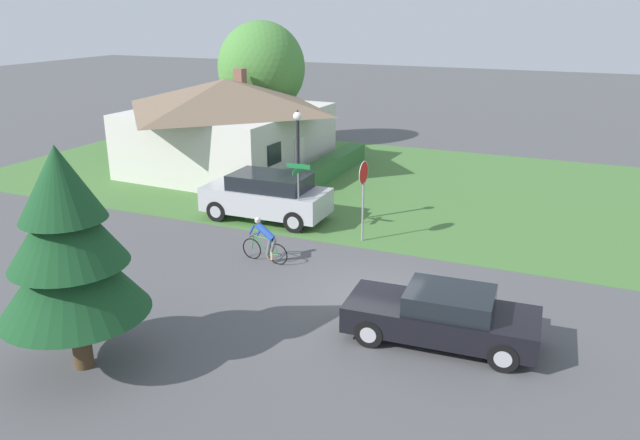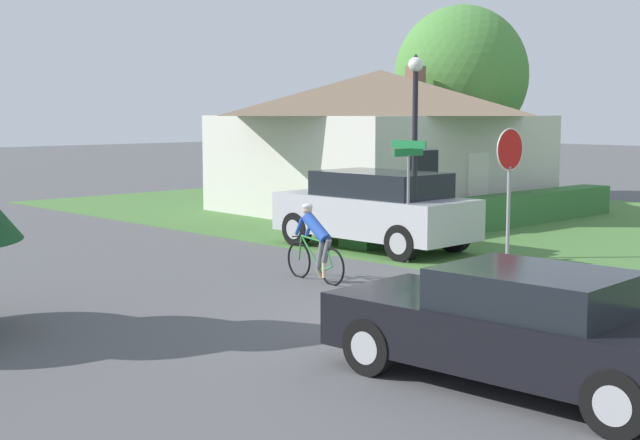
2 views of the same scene
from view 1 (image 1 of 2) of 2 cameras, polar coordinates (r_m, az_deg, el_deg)
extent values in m
plane|color=#515154|center=(17.51, 4.61, -7.23)|extent=(140.00, 140.00, 0.00)
cube|color=#477538|center=(28.98, 4.63, 3.48)|extent=(16.00, 36.00, 0.01)
cube|color=beige|center=(31.15, -8.38, 7.29)|extent=(8.55, 8.18, 3.03)
pyramid|color=#75604C|center=(30.78, -8.58, 11.35)|extent=(9.24, 8.84, 1.42)
cube|color=silver|center=(29.26, -1.90, 5.69)|extent=(0.90, 0.10, 2.00)
cube|color=black|center=(27.15, -4.19, 6.05)|extent=(1.10, 0.11, 0.90)
cube|color=brown|center=(33.18, -7.32, 12.88)|extent=(0.52, 0.52, 0.80)
cube|color=#387038|center=(28.30, -0.53, 4.05)|extent=(11.05, 0.90, 0.86)
cube|color=black|center=(15.42, 10.98, -8.91)|extent=(2.04, 4.63, 0.65)
cube|color=black|center=(15.14, 11.79, -7.14)|extent=(1.68, 2.11, 0.46)
cylinder|color=black|center=(15.11, 4.53, -10.26)|extent=(0.26, 0.70, 0.69)
cylinder|color=#ADADB2|center=(15.11, 4.53, -10.26)|extent=(0.26, 0.41, 0.40)
cylinder|color=black|center=(16.49, 6.08, -7.68)|extent=(0.26, 0.70, 0.69)
cylinder|color=#ADADB2|center=(16.49, 6.08, -7.68)|extent=(0.26, 0.41, 0.40)
cylinder|color=black|center=(14.72, 16.41, -11.92)|extent=(0.26, 0.70, 0.69)
cylinder|color=#ADADB2|center=(14.72, 16.41, -11.92)|extent=(0.26, 0.41, 0.40)
cylinder|color=black|center=(16.13, 16.89, -9.10)|extent=(0.26, 0.70, 0.69)
cylinder|color=#ADADB2|center=(16.13, 16.89, -9.10)|extent=(0.26, 0.41, 0.40)
torus|color=black|center=(19.64, -3.87, -3.15)|extent=(0.11, 0.71, 0.70)
torus|color=black|center=(20.16, -6.25, -2.62)|extent=(0.11, 0.71, 0.70)
cylinder|color=#338C3F|center=(19.71, -4.49, -2.59)|extent=(0.05, 0.18, 0.55)
cylinder|color=#338C3F|center=(19.89, -5.37, -2.34)|extent=(0.09, 0.62, 0.62)
cylinder|color=#338C3F|center=(19.76, -5.23, -1.64)|extent=(0.10, 0.74, 0.08)
cylinder|color=#338C3F|center=(19.74, -4.25, -3.22)|extent=(0.07, 0.33, 0.15)
cylinder|color=#338C3F|center=(19.61, -4.10, -2.52)|extent=(0.05, 0.21, 0.44)
cylinder|color=#338C3F|center=(20.05, -6.18, -2.01)|extent=(0.05, 0.12, 0.48)
cylinder|color=black|center=(19.95, -6.11, -1.39)|extent=(0.44, 0.06, 0.02)
ellipsoid|color=black|center=(19.57, -4.34, -1.84)|extent=(0.10, 0.21, 0.05)
cylinder|color=slate|center=(19.63, -4.29, -2.30)|extent=(0.13, 0.25, 0.46)
cylinder|color=slate|center=(19.73, -4.70, -2.45)|extent=(0.13, 0.26, 0.61)
cylinder|color=beige|center=(19.80, -4.43, -3.24)|extent=(0.08, 0.08, 0.30)
cylinder|color=beige|center=(19.95, -4.77, -3.38)|extent=(0.17, 0.08, 0.21)
cylinder|color=#264CB2|center=(19.64, -5.03, -1.09)|extent=(0.28, 0.69, 0.55)
cylinder|color=#264CB2|center=(19.77, -5.56, -1.01)|extent=(0.09, 0.25, 0.35)
cylinder|color=#264CB2|center=(19.90, -6.26, -0.90)|extent=(0.09, 0.25, 0.35)
sphere|color=beige|center=(19.67, -5.72, -0.06)|extent=(0.19, 0.19, 0.19)
ellipsoid|color=white|center=(19.66, -5.73, 0.07)|extent=(0.22, 0.18, 0.12)
cube|color=#B7B7BC|center=(23.69, -4.97, 1.88)|extent=(2.09, 4.76, 0.90)
cube|color=black|center=(23.40, -4.60, 3.53)|extent=(1.82, 2.91, 0.56)
cylinder|color=black|center=(23.82, -9.39, 0.82)|extent=(0.26, 0.79, 0.79)
cylinder|color=#ADADB2|center=(23.82, -9.39, 0.82)|extent=(0.27, 0.46, 0.46)
cylinder|color=black|center=(25.31, -7.23, 2.01)|extent=(0.26, 0.79, 0.79)
cylinder|color=#ADADB2|center=(25.31, -7.23, 2.01)|extent=(0.27, 0.46, 0.46)
cylinder|color=black|center=(22.34, -2.35, -0.16)|extent=(0.26, 0.79, 0.79)
cylinder|color=#ADADB2|center=(22.34, -2.35, -0.16)|extent=(0.27, 0.46, 0.46)
cylinder|color=black|center=(23.92, -0.51, 1.16)|extent=(0.26, 0.79, 0.79)
cylinder|color=#ADADB2|center=(23.92, -0.51, 1.16)|extent=(0.27, 0.46, 0.46)
cylinder|color=gray|center=(21.34, 3.93, 0.74)|extent=(0.07, 0.07, 2.11)
cylinder|color=red|center=(20.95, 4.01, 4.32)|extent=(0.76, 0.05, 0.76)
cylinder|color=silver|center=(20.95, 4.01, 4.32)|extent=(0.81, 0.04, 0.81)
cylinder|color=black|center=(22.24, -2.00, 4.05)|extent=(0.12, 0.12, 3.98)
sphere|color=white|center=(21.79, -2.07, 9.47)|extent=(0.32, 0.32, 0.32)
cone|color=black|center=(21.76, -2.07, 9.88)|extent=(0.19, 0.19, 0.13)
cylinder|color=gray|center=(22.00, -1.96, 1.54)|extent=(0.06, 0.06, 2.25)
cube|color=#197238|center=(21.68, -2.00, 4.53)|extent=(0.90, 0.03, 0.16)
cube|color=#197238|center=(21.64, -2.00, 4.94)|extent=(0.03, 0.90, 0.16)
cylinder|color=#4C3823|center=(15.11, -21.01, -10.15)|extent=(0.43, 0.43, 1.36)
cone|color=#194723|center=(14.39, -21.81, -4.13)|extent=(3.21, 3.21, 2.08)
cone|color=#194723|center=(14.05, -22.31, -0.29)|extent=(2.51, 2.51, 1.83)
cone|color=#194723|center=(13.80, -22.77, 3.18)|extent=(1.80, 1.80, 1.58)
cylinder|color=#4C3823|center=(36.48, -5.21, 8.58)|extent=(0.32, 0.32, 2.38)
ellipsoid|color=#4C893D|center=(36.04, -5.37, 13.69)|extent=(4.87, 4.87, 5.12)
camera|label=2|loc=(7.30, 44.84, -26.43)|focal=50.00mm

